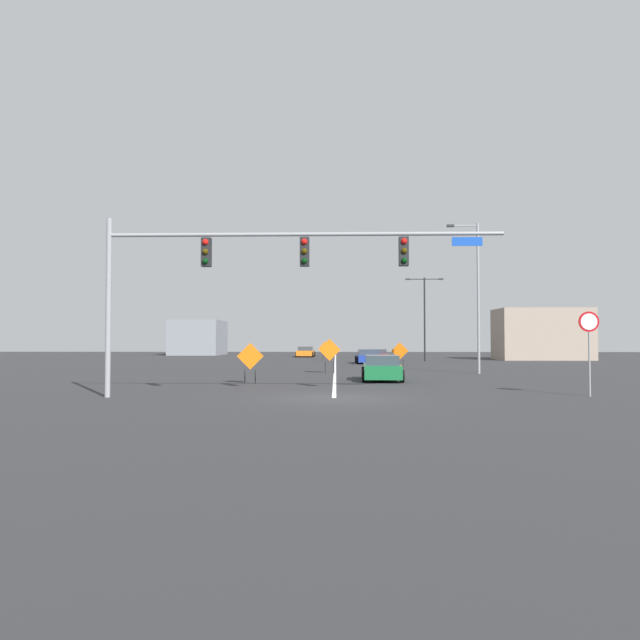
{
  "coord_description": "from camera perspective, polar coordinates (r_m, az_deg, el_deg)",
  "views": [
    {
      "loc": [
        0.07,
        -21.27,
        2.1
      ],
      "look_at": [
        -1.2,
        25.33,
        3.67
      ],
      "focal_mm": 33.01,
      "sensor_mm": 36.0,
      "label": 1
    }
  ],
  "objects": [
    {
      "name": "roadside_building_east",
      "position": [
        65.76,
        20.71,
        -1.3
      ],
      "size": [
        9.27,
        5.36,
        5.34
      ],
      "color": "gray",
      "rests_on": "ground"
    },
    {
      "name": "traffic_signal_assembly",
      "position": [
        21.65,
        -6.4,
        5.66
      ],
      "size": [
        14.5,
        0.44,
        6.57
      ],
      "color": "gray",
      "rests_on": "ground"
    },
    {
      "name": "car_blue_distant",
      "position": [
        52.15,
        4.68,
        -3.56
      ],
      "size": [
        2.21,
        4.28,
        1.26
      ],
      "color": "#1E389E",
      "rests_on": "ground"
    },
    {
      "name": "car_orange_near",
      "position": [
        71.81,
        -1.41,
        -3.12
      ],
      "size": [
        2.29,
        4.32,
        1.26
      ],
      "color": "orange",
      "rests_on": "ground"
    },
    {
      "name": "street_lamp_near_left",
      "position": [
        37.68,
        14.9,
        2.72
      ],
      "size": [
        1.98,
        0.24,
        9.34
      ],
      "color": "gray",
      "rests_on": "ground"
    },
    {
      "name": "car_green_approaching",
      "position": [
        30.48,
        6.01,
        -4.69
      ],
      "size": [
        2.19,
        4.36,
        1.31
      ],
      "color": "#196B38",
      "rests_on": "ground"
    },
    {
      "name": "construction_sign_right_shoulder",
      "position": [
        59.43,
        0.53,
        -2.78
      ],
      "size": [
        1.31,
        0.07,
        1.95
      ],
      "color": "orange",
      "rests_on": "ground"
    },
    {
      "name": "construction_sign_right_lane",
      "position": [
        28.23,
        -6.78,
        -3.69
      ],
      "size": [
        1.26,
        0.21,
        1.95
      ],
      "color": "orange",
      "rests_on": "ground"
    },
    {
      "name": "construction_sign_median_far",
      "position": [
        36.87,
        0.93,
        -3.06
      ],
      "size": [
        1.37,
        0.24,
        2.16
      ],
      "color": "orange",
      "rests_on": "ground"
    },
    {
      "name": "roadside_building_west",
      "position": [
        83.15,
        -11.71,
        -1.69
      ],
      "size": [
        6.61,
        8.39,
        4.76
      ],
      "color": "gray",
      "rests_on": "ground"
    },
    {
      "name": "car_red_mid",
      "position": [
        58.26,
        5.56,
        -3.43
      ],
      "size": [
        2.3,
        4.47,
        1.17
      ],
      "color": "red",
      "rests_on": "ground"
    },
    {
      "name": "stop_sign",
      "position": [
        23.97,
        24.63,
        -1.49
      ],
      "size": [
        0.76,
        0.07,
        3.15
      ],
      "color": "gray",
      "rests_on": "ground"
    },
    {
      "name": "street_lamp_far_left",
      "position": [
        58.92,
        10.1,
        0.82
      ],
      "size": [
        3.73,
        0.24,
        8.24
      ],
      "color": "black",
      "rests_on": "ground"
    },
    {
      "name": "construction_sign_median_near",
      "position": [
        44.18,
        7.74,
        -3.09
      ],
      "size": [
        1.27,
        0.19,
        1.91
      ],
      "color": "orange",
      "rests_on": "ground"
    },
    {
      "name": "ground",
      "position": [
        21.37,
        1.37,
        -7.56
      ],
      "size": [
        159.98,
        159.98,
        0.0
      ],
      "primitive_type": "plane",
      "color": "#2D2D30"
    },
    {
      "name": "road_centre_stripe",
      "position": [
        65.74,
        1.5,
        -3.75
      ],
      "size": [
        0.16,
        88.88,
        0.01
      ],
      "color": "white",
      "rests_on": "ground"
    }
  ]
}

